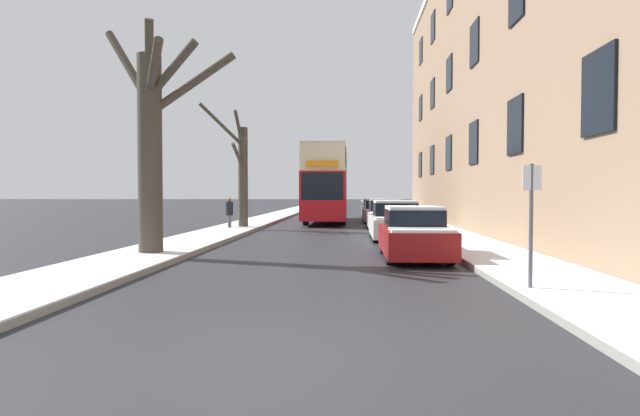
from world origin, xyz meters
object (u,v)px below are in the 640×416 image
Objects in this scene: parked_car_0 at (414,234)px; street_sign_post at (531,220)px; parked_car_3 at (378,212)px; parked_car_4 at (374,209)px; parked_car_2 at (385,216)px; pedestrian_left_sidewalk at (229,212)px; bare_tree_left_0 at (152,139)px; parked_car_1 at (395,222)px; bare_tree_left_1 at (241,173)px; double_decker_bus at (327,181)px.

street_sign_post is (1.39, -5.03, 0.67)m from parked_car_0.
parked_car_4 is at bearing 90.00° from parked_car_3.
parked_car_2 is 7.76m from pedestrian_left_sidewalk.
street_sign_post reaches higher than parked_car_4.
bare_tree_left_0 is 1.50× the size of parked_car_2.
parked_car_0 is 0.97× the size of parked_car_1.
pedestrian_left_sidewalk is at bearing -120.70° from parked_car_4.
parked_car_1 reaches higher than parked_car_4.
parked_car_2 is 11.76m from parked_car_4.
parked_car_1 is (-0.00, 5.74, 0.03)m from parked_car_0.
parked_car_4 is 1.83× the size of street_sign_post.
street_sign_post is (8.74, -4.85, -1.99)m from bare_tree_left_0.
parked_car_1 is 5.58m from parked_car_2.
bare_tree_left_0 is 1.62× the size of parked_car_1.
parked_car_0 is 12.73m from pedestrian_left_sidewalk.
street_sign_post is (1.39, -16.35, 0.64)m from parked_car_2.
parked_car_1 is at bearing -90.00° from parked_car_2.
bare_tree_left_0 is at bearing -90.73° from bare_tree_left_1.
bare_tree_left_1 is 7.54m from parked_car_2.
bare_tree_left_1 is at bearing 144.72° from parked_car_1.
double_decker_bus is at bearing 116.18° from parked_car_2.
bare_tree_left_0 is at bearing -102.88° from double_decker_bus.
street_sign_post reaches higher than parked_car_3.
pedestrian_left_sidewalk reaches higher than parked_car_2.
pedestrian_left_sidewalk reaches higher than parked_car_4.
double_decker_bus is 7.55m from parked_car_2.
street_sign_post is (1.39, -10.77, 0.64)m from parked_car_1.
bare_tree_left_0 is 24.54m from parked_car_4.
parked_car_1 is 11.64m from parked_car_3.
double_decker_bus reaches higher than street_sign_post.
bare_tree_left_0 reaches higher than parked_car_1.
parked_car_2 is 6.06m from parked_car_3.
bare_tree_left_1 reaches higher than parked_car_0.
parked_car_1 is 0.93× the size of parked_car_2.
parked_car_2 is (7.21, 0.48, -2.16)m from bare_tree_left_1.
street_sign_post is at bearing -166.15° from pedestrian_left_sidewalk.
bare_tree_left_0 is 19.22m from parked_car_3.
bare_tree_left_1 is at bearing -176.19° from parked_car_2.
parked_car_0 is (7.35, 0.18, -2.66)m from bare_tree_left_0.
parked_car_3 is 10.53m from pedestrian_left_sidewalk.
parked_car_1 is at bearing 38.83° from bare_tree_left_0.
bare_tree_left_0 is 9.80m from parked_car_1.
double_decker_bus is 2.59× the size of parked_car_4.
parked_car_4 is at bearing -47.65° from pedestrian_left_sidewalk.
parked_car_1 is at bearing -136.95° from pedestrian_left_sidewalk.
parked_car_3 is at bearing 90.00° from parked_car_0.
parked_car_2 is at bearing 3.81° from bare_tree_left_1.
double_decker_bus is 9.06m from pedestrian_left_sidewalk.
bare_tree_left_1 reaches higher than parked_car_4.
street_sign_post is (8.60, -15.87, -1.52)m from bare_tree_left_1.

